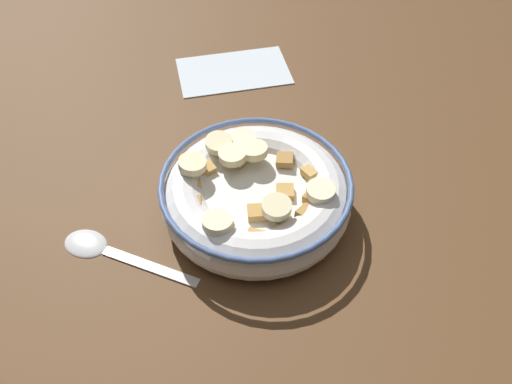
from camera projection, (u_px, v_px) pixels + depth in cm
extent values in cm
cube|color=brown|center=(256.00, 218.00, 55.52)|extent=(128.23, 128.23, 2.00)
cylinder|color=white|center=(256.00, 210.00, 54.55)|extent=(10.40, 10.40, 0.60)
torus|color=white|center=(256.00, 196.00, 53.02)|extent=(18.90, 18.90, 4.71)
torus|color=#4C6699|center=(256.00, 182.00, 51.48)|extent=(18.94, 18.94, 0.60)
cylinder|color=white|center=(256.00, 190.00, 52.30)|extent=(16.08, 16.08, 0.40)
cube|color=#AD7F42|center=(285.00, 160.00, 54.02)|extent=(1.94, 1.90, 0.86)
cube|color=tan|center=(192.00, 184.00, 52.12)|extent=(2.30, 2.28, 0.83)
cube|color=tan|center=(285.00, 192.00, 51.45)|extent=(2.06, 2.08, 0.81)
cube|color=tan|center=(222.00, 224.00, 48.76)|extent=(2.40, 2.42, 0.96)
cube|color=tan|center=(312.00, 172.00, 52.88)|extent=(2.45, 2.44, 0.99)
cube|color=#B78947|center=(257.00, 212.00, 49.62)|extent=(2.15, 2.18, 0.85)
cube|color=#AD7F42|center=(315.00, 194.00, 51.10)|extent=(2.15, 2.17, 0.83)
cube|color=#AD7F42|center=(193.00, 205.00, 50.29)|extent=(2.23, 2.18, 0.95)
cube|color=tan|center=(205.00, 168.00, 53.49)|extent=(2.41, 2.41, 0.89)
cube|color=tan|center=(278.00, 212.00, 49.54)|extent=(2.27, 2.29, 0.85)
cube|color=#AD7F42|center=(307.00, 214.00, 49.56)|extent=(2.26, 2.31, 0.98)
cube|color=tan|center=(255.00, 238.00, 47.39)|extent=(1.74, 1.77, 0.85)
cube|color=tan|center=(238.00, 159.00, 54.21)|extent=(2.22, 2.26, 0.94)
cylinder|color=beige|center=(277.00, 207.00, 48.43)|extent=(3.77, 3.80, 1.16)
cylinder|color=#F9EFC6|center=(242.00, 139.00, 54.89)|extent=(3.95, 4.00, 1.32)
cylinder|color=beige|center=(254.00, 150.00, 53.41)|extent=(3.97, 3.97, 1.13)
cylinder|color=beige|center=(192.00, 165.00, 51.80)|extent=(2.84, 2.82, 1.11)
cylinder|color=#F9EFC6|center=(321.00, 190.00, 50.12)|extent=(3.71, 3.72, 0.95)
cylinder|color=beige|center=(217.00, 223.00, 47.61)|extent=(3.51, 3.58, 1.24)
cylinder|color=beige|center=(232.00, 155.00, 52.90)|extent=(3.85, 3.84, 0.91)
cylinder|color=beige|center=(219.00, 143.00, 54.31)|extent=(2.94, 2.97, 1.23)
ellipsoid|color=silver|center=(85.00, 241.00, 51.73)|extent=(4.79, 3.87, 0.80)
cube|color=silver|center=(150.00, 266.00, 50.09)|extent=(10.06, 2.27, 0.36)
cube|color=silver|center=(234.00, 71.00, 70.74)|extent=(16.82, 14.31, 0.30)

